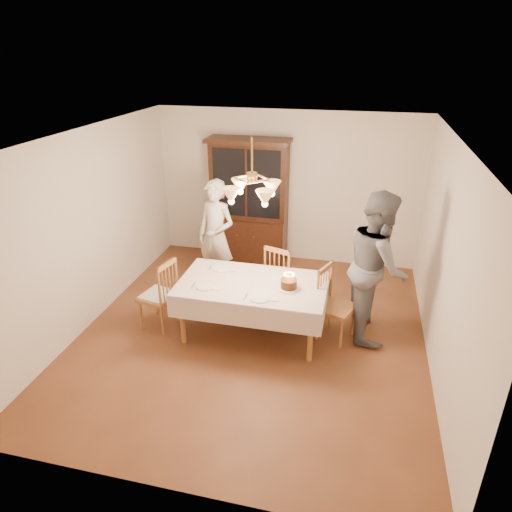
% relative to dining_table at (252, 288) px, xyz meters
% --- Properties ---
extents(ground, '(5.00, 5.00, 0.00)m').
position_rel_dining_table_xyz_m(ground, '(0.00, 0.00, -0.68)').
color(ground, brown).
rests_on(ground, ground).
extents(room_shell, '(5.00, 5.00, 5.00)m').
position_rel_dining_table_xyz_m(room_shell, '(0.00, 0.00, 0.90)').
color(room_shell, white).
rests_on(room_shell, ground).
extents(dining_table, '(1.90, 1.10, 0.76)m').
position_rel_dining_table_xyz_m(dining_table, '(0.00, 0.00, 0.00)').
color(dining_table, '#955B2B').
rests_on(dining_table, ground).
extents(china_hutch, '(1.38, 0.54, 2.16)m').
position_rel_dining_table_xyz_m(china_hutch, '(-0.61, 2.25, 0.36)').
color(china_hutch, black).
rests_on(china_hutch, ground).
extents(chair_far_side, '(0.55, 0.54, 1.00)m').
position_rel_dining_table_xyz_m(chair_far_side, '(0.26, 0.77, -0.24)').
color(chair_far_side, '#955B2B').
rests_on(chair_far_side, ground).
extents(chair_left_end, '(0.50, 0.52, 1.00)m').
position_rel_dining_table_xyz_m(chair_left_end, '(-1.27, -0.12, -0.23)').
color(chair_left_end, '#955B2B').
rests_on(chair_left_end, ground).
extents(chair_right_end, '(0.55, 0.56, 1.00)m').
position_rel_dining_table_xyz_m(chair_right_end, '(1.07, 0.15, -0.24)').
color(chair_right_end, '#955B2B').
rests_on(chair_right_end, ground).
extents(elderly_woman, '(0.74, 0.61, 1.75)m').
position_rel_dining_table_xyz_m(elderly_woman, '(-0.84, 1.13, 0.19)').
color(elderly_woman, '#EEE0C9').
rests_on(elderly_woman, ground).
extents(adult_in_grey, '(0.88, 1.06, 1.96)m').
position_rel_dining_table_xyz_m(adult_in_grey, '(1.53, 0.41, 0.30)').
color(adult_in_grey, slate).
rests_on(adult_in_grey, ground).
extents(birthday_cake, '(0.30, 0.30, 0.21)m').
position_rel_dining_table_xyz_m(birthday_cake, '(0.48, -0.04, 0.13)').
color(birthday_cake, white).
rests_on(birthday_cake, dining_table).
extents(place_setting_near_left, '(0.38, 0.23, 0.02)m').
position_rel_dining_table_xyz_m(place_setting_near_left, '(-0.54, -0.25, 0.08)').
color(place_setting_near_left, white).
rests_on(place_setting_near_left, dining_table).
extents(place_setting_near_right, '(0.42, 0.27, 0.02)m').
position_rel_dining_table_xyz_m(place_setting_near_right, '(0.20, -0.35, 0.08)').
color(place_setting_near_right, white).
rests_on(place_setting_near_right, dining_table).
extents(place_setting_far_left, '(0.40, 0.25, 0.02)m').
position_rel_dining_table_xyz_m(place_setting_far_left, '(-0.49, 0.30, 0.08)').
color(place_setting_far_left, white).
rests_on(place_setting_far_left, dining_table).
extents(chandelier, '(0.62, 0.62, 0.73)m').
position_rel_dining_table_xyz_m(chandelier, '(-0.00, -0.00, 1.29)').
color(chandelier, '#BF8C3F').
rests_on(chandelier, ground).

